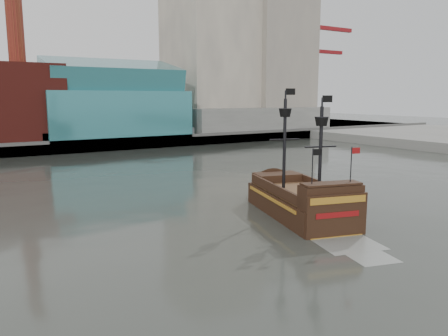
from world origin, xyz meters
TOP-DOWN VIEW (x-y plane):
  - ground at (0.00, 0.00)m, footprint 400.00×400.00m
  - promenade_far at (0.00, 92.00)m, footprint 220.00×60.00m
  - seawall at (0.00, 62.50)m, footprint 220.00×1.00m
  - skyline at (5.21, 84.56)m, footprint 149.00×45.00m
  - crane_a at (78.63, 82.00)m, footprint 22.50×4.00m
  - crane_b at (88.23, 92.00)m, footprint 19.10×4.00m
  - pirate_ship at (6.39, 5.12)m, footprint 9.04×17.24m

SIDE VIEW (x-z plane):
  - ground at x=0.00m, z-range 0.00..0.00m
  - promenade_far at x=0.00m, z-range 0.00..2.00m
  - pirate_ship at x=6.39m, z-range -5.07..7.31m
  - seawall at x=0.00m, z-range 0.00..2.60m
  - crane_b at x=88.23m, z-range 2.45..28.70m
  - crane_a at x=78.63m, z-range 2.99..35.24m
  - skyline at x=5.21m, z-range -6.45..55.55m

